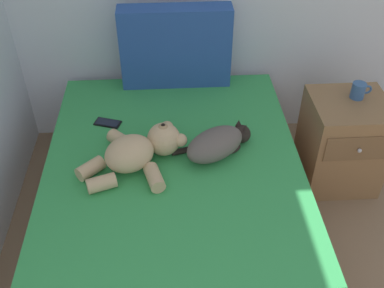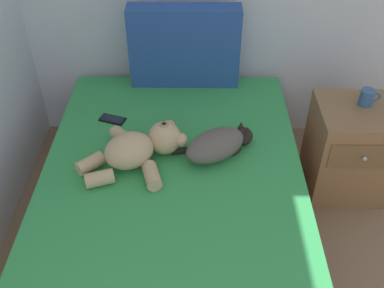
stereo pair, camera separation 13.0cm
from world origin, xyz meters
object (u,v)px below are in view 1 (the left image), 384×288
object	(u,v)px
cell_phone	(108,123)
mug	(359,91)
teddy_bear	(140,150)
nightstand	(342,142)
cat	(218,143)
patterned_cushion	(176,47)
bed	(175,211)

from	to	relation	value
cell_phone	mug	distance (m)	1.46
teddy_bear	nightstand	bearing A→B (deg)	15.42
cat	nightstand	world-z (taller)	cat
nightstand	mug	size ratio (longest dim) A/B	4.91
patterned_cushion	nightstand	xyz separation A→B (m)	(1.00, -0.43, -0.46)
patterned_cushion	teddy_bear	world-z (taller)	patterned_cushion
cat	mug	size ratio (longest dim) A/B	3.62
cat	cell_phone	world-z (taller)	cat
cell_phone	mug	bearing A→B (deg)	1.70
teddy_bear	nightstand	world-z (taller)	teddy_bear
cat	bed	bearing A→B (deg)	-144.43
bed	cell_phone	world-z (taller)	cell_phone
bed	mug	bearing A→B (deg)	25.20
teddy_bear	cat	bearing A→B (deg)	6.07
patterned_cushion	teddy_bear	distance (m)	0.81
patterned_cushion	nightstand	size ratio (longest dim) A/B	1.15
mug	patterned_cushion	bearing A→B (deg)	160.16
patterned_cushion	cell_phone	distance (m)	0.64
teddy_bear	cell_phone	xyz separation A→B (m)	(-0.20, 0.34, -0.08)
teddy_bear	cell_phone	size ratio (longest dim) A/B	3.48
bed	mug	size ratio (longest dim) A/B	16.46
cat	nightstand	distance (m)	0.90
cat	nightstand	bearing A→B (deg)	19.80
patterned_cushion	cat	distance (m)	0.77
patterned_cushion	cat	xyz separation A→B (m)	(0.19, -0.72, -0.18)
nightstand	teddy_bear	bearing A→B (deg)	-164.58
cat	cell_phone	size ratio (longest dim) A/B	2.66
teddy_bear	mug	size ratio (longest dim) A/B	4.73
bed	mug	world-z (taller)	mug
cell_phone	nightstand	bearing A→B (deg)	-0.39
patterned_cushion	cat	size ratio (longest dim) A/B	1.56
cell_phone	teddy_bear	bearing A→B (deg)	-60.16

